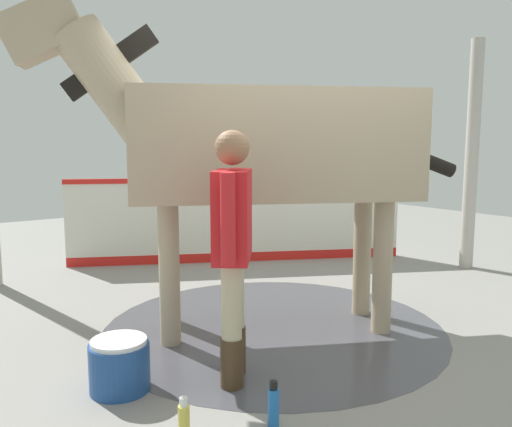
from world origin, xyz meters
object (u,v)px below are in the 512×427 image
wash_bucket (120,365)px  handler (233,240)px  horse (258,145)px  bottle_shampoo (184,422)px  bottle_spray (273,405)px

wash_bucket → handler: bearing=65.9°
wash_bucket → horse: bearing=105.5°
handler → bottle_shampoo: (0.47, -0.62, -0.82)m
wash_bucket → bottle_shampoo: size_ratio=1.50×
bottle_shampoo → horse: bearing=130.9°
horse → wash_bucket: (0.38, -1.37, -1.37)m
wash_bucket → bottle_spray: size_ratio=1.46×
horse → bottle_spray: bearing=84.2°
bottle_shampoo → handler: bearing=127.1°
horse → bottle_shampoo: bearing=68.3°
bottle_shampoo → bottle_spray: bottle_spray is taller
handler → wash_bucket: size_ratio=4.31×
horse → handler: 1.15m
handler → wash_bucket: 1.06m
bottle_spray → handler: bearing=167.4°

